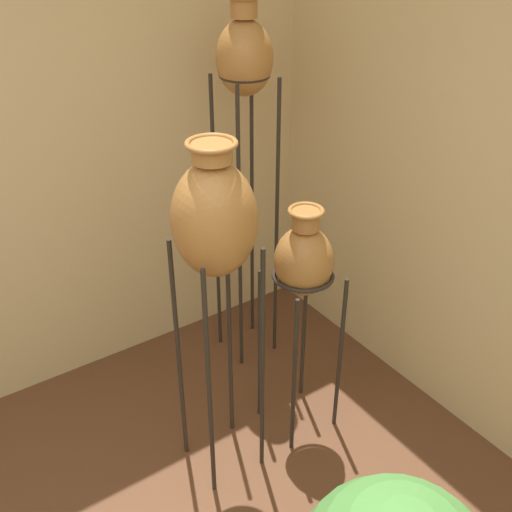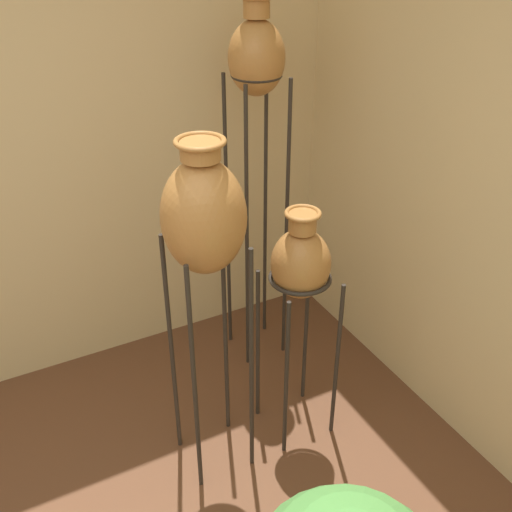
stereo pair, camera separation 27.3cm
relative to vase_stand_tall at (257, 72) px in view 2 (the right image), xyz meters
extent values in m
cylinder|color=#28231E|center=(-0.12, -0.12, -0.82)|extent=(0.02, 0.02, 1.60)
cylinder|color=#28231E|center=(0.12, -0.12, -0.82)|extent=(0.02, 0.02, 1.60)
cylinder|color=#28231E|center=(-0.12, 0.12, -0.82)|extent=(0.02, 0.02, 1.60)
cylinder|color=#28231E|center=(0.12, 0.12, -0.82)|extent=(0.02, 0.02, 1.60)
torus|color=#28231E|center=(0.00, 0.00, -0.01)|extent=(0.24, 0.24, 0.02)
ellipsoid|color=#A87038|center=(0.00, 0.00, 0.06)|extent=(0.27, 0.27, 0.35)
cylinder|color=#A87038|center=(0.00, 0.00, 0.28)|extent=(0.12, 0.12, 0.09)
cylinder|color=#28231E|center=(-0.69, -0.77, -1.03)|extent=(0.02, 0.02, 1.18)
cylinder|color=#28231E|center=(-0.43, -0.77, -1.03)|extent=(0.02, 0.02, 1.18)
cylinder|color=#28231E|center=(-0.69, -0.51, -1.03)|extent=(0.02, 0.02, 1.18)
cylinder|color=#28231E|center=(-0.43, -0.51, -1.03)|extent=(0.02, 0.02, 1.18)
torus|color=#28231E|center=(-0.56, -0.64, -0.44)|extent=(0.27, 0.27, 0.02)
ellipsoid|color=#A87038|center=(-0.56, -0.64, -0.34)|extent=(0.33, 0.33, 0.46)
cylinder|color=#A87038|center=(-0.56, -0.64, -0.07)|extent=(0.15, 0.15, 0.07)
torus|color=#A87038|center=(-0.56, -0.64, -0.04)|extent=(0.19, 0.19, 0.02)
cylinder|color=#28231E|center=(-0.26, -0.78, -1.18)|extent=(0.02, 0.02, 0.88)
cylinder|color=#28231E|center=(0.02, -0.78, -1.18)|extent=(0.02, 0.02, 0.88)
cylinder|color=#28231E|center=(-0.26, -0.50, -1.18)|extent=(0.02, 0.02, 0.88)
cylinder|color=#28231E|center=(0.02, -0.50, -1.18)|extent=(0.02, 0.02, 0.88)
torus|color=#28231E|center=(-0.12, -0.64, -0.74)|extent=(0.28, 0.28, 0.02)
ellipsoid|color=#A87038|center=(-0.12, -0.64, -0.67)|extent=(0.26, 0.26, 0.32)
cylinder|color=#A87038|center=(-0.12, -0.64, -0.47)|extent=(0.12, 0.12, 0.08)
torus|color=#A87038|center=(-0.12, -0.64, -0.42)|extent=(0.16, 0.16, 0.02)
camera|label=1|loc=(-1.56, -2.37, 0.68)|focal=42.00mm
camera|label=2|loc=(-1.32, -2.51, 0.68)|focal=42.00mm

